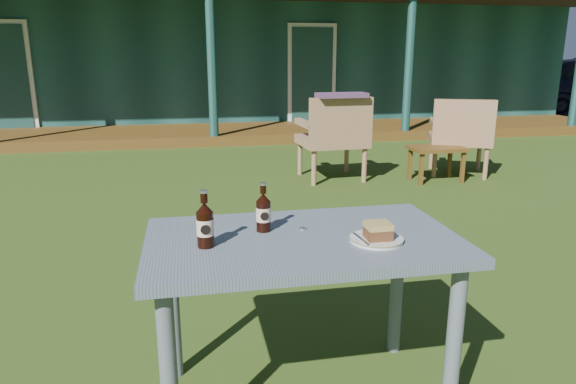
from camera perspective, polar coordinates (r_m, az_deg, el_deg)
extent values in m
plane|color=#334916|center=(3.72, -3.90, -7.19)|extent=(80.00, 80.00, 0.00)
cube|color=#19423C|center=(12.93, -9.58, 14.24)|extent=(15.00, 6.00, 2.60)
cube|color=#573A15|center=(9.13, -8.45, 6.42)|extent=(15.00, 1.80, 0.16)
cylinder|color=#19423C|center=(8.24, -8.46, 13.52)|extent=(0.14, 0.14, 2.45)
cylinder|color=#19423C|center=(9.01, 13.27, 13.39)|extent=(0.14, 0.14, 2.45)
cube|color=white|center=(10.38, -28.96, 10.87)|extent=(0.95, 0.06, 2.00)
cube|color=#193D38|center=(10.35, -29.01, 10.86)|extent=(0.80, 0.04, 1.85)
cube|color=white|center=(10.20, 2.65, 12.62)|extent=(0.95, 0.06, 2.00)
cube|color=#193D38|center=(10.17, 2.69, 12.62)|extent=(0.80, 0.04, 1.85)
cube|color=#545F6A|center=(2.00, 1.67, -5.51)|extent=(1.20, 0.70, 0.04)
cylinder|color=slate|center=(1.88, -13.07, -19.68)|extent=(0.06, 0.06, 0.68)
cylinder|color=slate|center=(2.10, 17.92, -16.09)|extent=(0.06, 0.06, 0.68)
cylinder|color=slate|center=(2.35, -12.71, -12.24)|extent=(0.06, 0.06, 0.68)
cylinder|color=slate|center=(2.52, 11.99, -10.17)|extent=(0.06, 0.06, 0.68)
cylinder|color=silver|center=(1.97, 9.80, -5.20)|extent=(0.20, 0.20, 0.01)
cylinder|color=olive|center=(1.96, 9.80, -5.06)|extent=(0.20, 0.20, 0.00)
cube|color=#53311A|center=(1.95, 9.95, -4.55)|extent=(0.09, 0.08, 0.04)
cube|color=#AA924C|center=(1.94, 9.99, -3.68)|extent=(0.09, 0.09, 0.02)
cube|color=silver|center=(1.93, 8.10, -5.20)|extent=(0.03, 0.14, 0.00)
cylinder|color=black|center=(2.03, -2.74, -2.72)|extent=(0.06, 0.06, 0.12)
cone|color=black|center=(2.01, -2.77, -0.62)|extent=(0.06, 0.06, 0.03)
cylinder|color=black|center=(2.00, -2.78, 0.31)|extent=(0.02, 0.02, 0.03)
cylinder|color=silver|center=(2.00, -2.79, 0.90)|extent=(0.03, 0.03, 0.01)
cylinder|color=beige|center=(2.03, -2.74, -2.47)|extent=(0.06, 0.06, 0.06)
cylinder|color=black|center=(2.00, -2.62, -2.71)|extent=(0.03, 0.00, 0.03)
cylinder|color=black|center=(1.89, -9.17, -4.15)|extent=(0.06, 0.06, 0.13)
cone|color=black|center=(1.86, -9.28, -1.72)|extent=(0.06, 0.06, 0.04)
cylinder|color=black|center=(1.85, -9.32, -0.64)|extent=(0.03, 0.03, 0.04)
cylinder|color=silver|center=(1.85, -9.35, 0.05)|extent=(0.03, 0.03, 0.01)
cylinder|color=beige|center=(1.88, -9.18, -3.86)|extent=(0.06, 0.06, 0.06)
cylinder|color=black|center=(1.85, -9.15, -4.17)|extent=(0.04, 0.00, 0.04)
cylinder|color=silver|center=(2.06, 1.64, -4.09)|extent=(0.03, 0.03, 0.01)
cube|color=#986E4C|center=(5.99, 4.87, 5.69)|extent=(0.75, 0.71, 0.10)
cube|color=#986E4C|center=(5.68, 5.92, 8.05)|extent=(0.72, 0.14, 0.47)
cube|color=#986E4C|center=(6.10, 7.67, 7.72)|extent=(0.12, 0.63, 0.07)
cube|color=#986E4C|center=(5.88, 1.90, 7.59)|extent=(0.12, 0.63, 0.07)
cylinder|color=#986E4C|center=(6.39, 6.52, 3.97)|extent=(0.06, 0.06, 0.40)
cylinder|color=#986E4C|center=(6.20, 1.33, 3.73)|extent=(0.06, 0.06, 0.40)
cylinder|color=#986E4C|center=(5.89, 8.48, 2.97)|extent=(0.06, 0.06, 0.40)
cylinder|color=#986E4C|center=(5.68, 2.89, 2.68)|extent=(0.06, 0.06, 0.40)
cube|color=#986E4C|center=(6.55, 18.48, 5.58)|extent=(0.87, 0.85, 0.10)
cube|color=#986E4C|center=(6.24, 18.96, 7.64)|extent=(0.66, 0.34, 0.45)
cube|color=#986E4C|center=(6.59, 21.23, 7.13)|extent=(0.30, 0.58, 0.06)
cube|color=#986E4C|center=(6.51, 15.93, 7.48)|extent=(0.30, 0.58, 0.06)
cylinder|color=#986E4C|center=(6.89, 20.44, 3.83)|extent=(0.05, 0.05, 0.38)
cylinder|color=#986E4C|center=(6.82, 15.67, 4.12)|extent=(0.05, 0.05, 0.38)
cylinder|color=#986E4C|center=(6.37, 21.13, 2.94)|extent=(0.05, 0.05, 0.38)
cylinder|color=#986E4C|center=(6.30, 15.98, 3.24)|extent=(0.05, 0.05, 0.38)
cube|color=#573557|center=(5.66, 5.99, 10.65)|extent=(0.56, 0.27, 0.05)
cube|color=#573A15|center=(6.08, 16.24, 4.66)|extent=(0.60, 0.40, 0.04)
cube|color=#573A15|center=(5.88, 14.59, 2.45)|extent=(0.04, 0.04, 0.36)
cube|color=#573A15|center=(6.11, 18.83, 2.59)|extent=(0.04, 0.04, 0.36)
cube|color=#573A15|center=(6.14, 13.40, 3.05)|extent=(0.04, 0.04, 0.36)
cube|color=#573A15|center=(6.37, 17.51, 3.16)|extent=(0.04, 0.04, 0.36)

